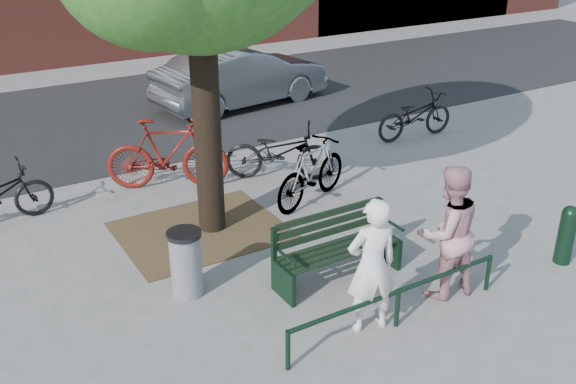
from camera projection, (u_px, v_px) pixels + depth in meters
ground at (338, 279)px, 8.54m from camera, size 90.00×90.00×0.00m
dirt_pit at (201, 230)px, 9.78m from camera, size 2.40×2.00×0.02m
road at (130, 114)px, 15.16m from camera, size 40.00×7.00×0.01m
park_bench at (335, 245)px, 8.40m from camera, size 1.74×0.54×0.97m
guard_railing at (398, 297)px, 7.44m from camera, size 3.06×0.06×0.51m
person_left at (372, 266)px, 7.23m from camera, size 0.68×0.52×1.67m
person_right at (447, 232)px, 7.88m from camera, size 0.93×0.77×1.75m
bollard at (567, 233)px, 8.76m from camera, size 0.23×0.23×0.86m
litter_bin at (186, 263)px, 8.04m from camera, size 0.44×0.44×0.89m
bicycle_b at (167, 154)px, 11.01m from camera, size 2.14×1.47×1.26m
bicycle_c at (280, 152)px, 11.44m from camera, size 1.99×1.62×1.02m
bicycle_d at (312, 172)px, 10.50m from camera, size 1.88×1.14×1.09m
bicycle_e at (415, 115)px, 13.45m from camera, size 1.89×0.75×0.98m
parked_car at (241, 76)px, 15.54m from camera, size 4.53×2.10×1.44m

